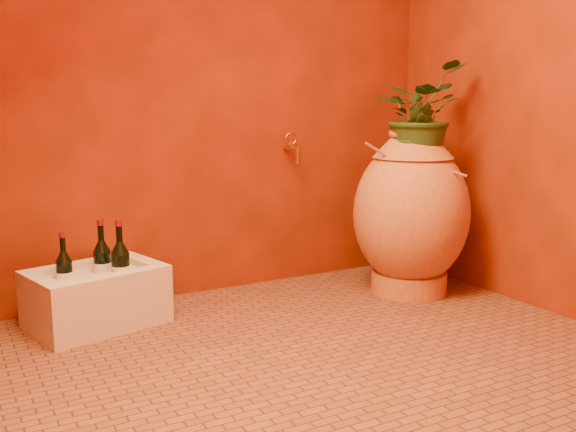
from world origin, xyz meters
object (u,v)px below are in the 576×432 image
amphora (411,213)px  wall_tap (292,147)px  wine_bottle_c (121,269)px  wine_bottle_b (103,266)px  stone_basin (97,298)px  wine_bottle_a (65,275)px

amphora → wall_tap: bearing=134.7°
amphora → wine_bottle_c: bearing=172.2°
wine_bottle_b → wine_bottle_c: size_ratio=0.96×
amphora → wine_bottle_c: (-1.50, 0.21, -0.17)m
stone_basin → wine_bottle_a: (-0.13, 0.00, 0.13)m
wine_bottle_c → wall_tap: size_ratio=2.05×
wine_bottle_a → wine_bottle_b: wine_bottle_b is taller
amphora → wine_bottle_b: (-1.56, 0.32, -0.17)m
wall_tap → wine_bottle_c: bearing=-165.8°
wine_bottle_b → wine_bottle_c: bearing=-65.0°
amphora → wine_bottle_b: amphora is taller
wall_tap → wine_bottle_a: bearing=-172.0°
wine_bottle_a → wine_bottle_c: 0.25m
stone_basin → wine_bottle_b: wine_bottle_b is taller
amphora → wine_bottle_b: size_ratio=2.60×
stone_basin → wine_bottle_b: size_ratio=1.93×
amphora → wine_bottle_b: 1.60m
wine_bottle_a → amphora: bearing=-9.5°
stone_basin → wine_bottle_a: wine_bottle_a is taller
amphora → stone_basin: amphora is taller
wine_bottle_b → wall_tap: wall_tap is taller
amphora → wine_bottle_c: amphora is taller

